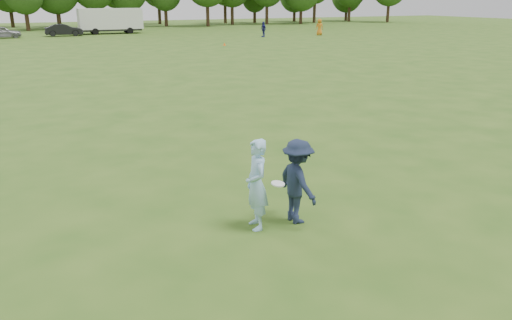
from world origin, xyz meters
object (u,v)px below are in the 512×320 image
(player_far_c, at_px, (319,27))
(car_f, at_px, (64,30))
(player_far_b, at_px, (263,29))
(field_cone, at_px, (224,44))
(car_e, at_px, (2,32))
(thrower, at_px, (257,185))
(cargo_trailer, at_px, (110,20))
(defender, at_px, (298,181))

(player_far_c, height_order, car_f, player_far_c)
(player_far_b, height_order, car_f, player_far_b)
(field_cone, bearing_deg, car_e, 134.94)
(car_f, bearing_deg, player_far_b, -116.13)
(thrower, height_order, player_far_c, player_far_c)
(cargo_trailer, bearing_deg, player_far_b, -41.84)
(thrower, height_order, player_far_b, thrower)
(car_f, height_order, cargo_trailer, cargo_trailer)
(cargo_trailer, bearing_deg, player_far_c, -31.90)
(player_far_c, bearing_deg, defender, 70.91)
(thrower, xyz_separation_m, player_far_b, (23.43, 47.04, -0.03))
(car_f, bearing_deg, thrower, -179.18)
(defender, distance_m, car_e, 58.59)
(player_far_c, bearing_deg, cargo_trailer, -18.09)
(player_far_c, bearing_deg, thrower, 70.10)
(thrower, xyz_separation_m, defender, (0.89, -0.10, -0.04))
(car_e, height_order, cargo_trailer, cargo_trailer)
(player_far_c, xyz_separation_m, car_f, (-29.14, 12.34, -0.27))
(car_e, relative_size, car_f, 0.92)
(defender, relative_size, car_e, 0.43)
(defender, distance_m, player_far_c, 55.53)
(field_cone, xyz_separation_m, cargo_trailer, (-6.90, 22.55, 1.63))
(defender, relative_size, player_far_b, 0.98)
(car_f, relative_size, cargo_trailer, 0.49)
(player_far_b, bearing_deg, player_far_c, 80.48)
(defender, xyz_separation_m, car_e, (-5.84, 58.30, -0.19))
(player_far_c, xyz_separation_m, field_cone, (-16.19, -8.18, -0.85))
(thrower, relative_size, defender, 1.05)
(car_e, distance_m, cargo_trailer, 13.23)
(field_cone, bearing_deg, player_far_c, 26.80)
(player_far_b, xyz_separation_m, car_e, (-28.38, 11.16, -0.20))
(car_e, bearing_deg, field_cone, -141.79)
(thrower, distance_m, car_f, 58.91)
(car_e, bearing_deg, player_far_c, -114.69)
(player_far_b, xyz_separation_m, cargo_trailer, (-15.48, 13.86, 0.88))
(car_f, bearing_deg, defender, -178.31)
(thrower, xyz_separation_m, cargo_trailer, (7.95, 60.90, 0.85))
(car_e, distance_m, car_f, 6.89)
(player_far_c, height_order, field_cone, player_far_c)
(car_f, distance_m, cargo_trailer, 6.46)
(thrower, height_order, car_e, thrower)
(defender, xyz_separation_m, car_f, (1.02, 58.97, -0.15))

